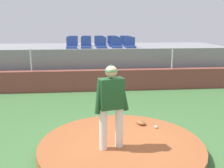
% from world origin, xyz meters
% --- Properties ---
extents(ground_plane, '(60.00, 60.00, 0.00)m').
position_xyz_m(ground_plane, '(0.00, 0.00, 0.00)').
color(ground_plane, '#3E6B36').
extents(pitchers_mound, '(3.71, 3.71, 0.24)m').
position_xyz_m(pitchers_mound, '(0.00, 0.00, 0.12)').
color(pitchers_mound, '#9B532D').
rests_on(pitchers_mound, ground_plane).
extents(pitcher, '(0.76, 0.38, 1.83)m').
position_xyz_m(pitcher, '(-0.25, -0.20, 1.30)').
color(pitcher, white).
rests_on(pitcher, pitchers_mound).
extents(baseball, '(0.07, 0.07, 0.07)m').
position_xyz_m(baseball, '(1.01, 0.75, 0.27)').
color(baseball, white).
rests_on(baseball, pitchers_mound).
extents(fielding_glove, '(0.30, 0.35, 0.11)m').
position_xyz_m(fielding_glove, '(0.68, 1.05, 0.29)').
color(fielding_glove, brown).
rests_on(fielding_glove, pitchers_mound).
extents(brick_barrier, '(13.13, 0.40, 0.91)m').
position_xyz_m(brick_barrier, '(0.00, 5.82, 0.45)').
color(brick_barrier, brown).
rests_on(brick_barrier, ground_plane).
extents(fence_post_left, '(0.06, 0.06, 0.94)m').
position_xyz_m(fence_post_left, '(-3.05, 5.82, 1.38)').
color(fence_post_left, silver).
rests_on(fence_post_left, brick_barrier).
extents(fence_post_right, '(0.06, 0.06, 0.94)m').
position_xyz_m(fence_post_right, '(3.09, 5.82, 1.38)').
color(fence_post_right, silver).
rests_on(fence_post_right, brick_barrier).
extents(bleacher_platform, '(12.75, 4.00, 1.76)m').
position_xyz_m(bleacher_platform, '(0.00, 8.41, 0.88)').
color(bleacher_platform, gray).
rests_on(bleacher_platform, ground_plane).
extents(stadium_chair_0, '(0.48, 0.44, 0.50)m').
position_xyz_m(stadium_chair_0, '(-1.39, 6.92, 1.92)').
color(stadium_chair_0, '#2D4896').
rests_on(stadium_chair_0, bleacher_platform).
extents(stadium_chair_1, '(0.48, 0.44, 0.50)m').
position_xyz_m(stadium_chair_1, '(-0.72, 6.94, 1.92)').
color(stadium_chair_1, '#2D4896').
rests_on(stadium_chair_1, bleacher_platform).
extents(stadium_chair_2, '(0.48, 0.44, 0.50)m').
position_xyz_m(stadium_chair_2, '(0.01, 6.95, 1.92)').
color(stadium_chair_2, '#2D4896').
rests_on(stadium_chair_2, bleacher_platform).
extents(stadium_chair_3, '(0.48, 0.44, 0.50)m').
position_xyz_m(stadium_chair_3, '(0.72, 6.96, 1.92)').
color(stadium_chair_3, '#2D4896').
rests_on(stadium_chair_3, bleacher_platform).
extents(stadium_chair_4, '(0.48, 0.44, 0.50)m').
position_xyz_m(stadium_chair_4, '(1.37, 6.92, 1.92)').
color(stadium_chair_4, '#2D4896').
rests_on(stadium_chair_4, bleacher_platform).
extents(stadium_chair_5, '(0.48, 0.44, 0.50)m').
position_xyz_m(stadium_chair_5, '(-1.43, 7.83, 1.92)').
color(stadium_chair_5, '#2D4896').
rests_on(stadium_chair_5, bleacher_platform).
extents(stadium_chair_6, '(0.48, 0.44, 0.50)m').
position_xyz_m(stadium_chair_6, '(-0.70, 7.84, 1.92)').
color(stadium_chair_6, '#2D4896').
rests_on(stadium_chair_6, bleacher_platform).
extents(stadium_chair_7, '(0.48, 0.44, 0.50)m').
position_xyz_m(stadium_chair_7, '(-0.01, 7.82, 1.92)').
color(stadium_chair_7, '#2D4896').
rests_on(stadium_chair_7, bleacher_platform).
extents(stadium_chair_8, '(0.48, 0.44, 0.50)m').
position_xyz_m(stadium_chair_8, '(0.69, 7.82, 1.92)').
color(stadium_chair_8, '#2D4896').
rests_on(stadium_chair_8, bleacher_platform).
extents(stadium_chair_9, '(0.48, 0.44, 0.50)m').
position_xyz_m(stadium_chair_9, '(1.40, 7.87, 1.92)').
color(stadium_chair_9, '#2D4896').
rests_on(stadium_chair_9, bleacher_platform).
extents(stadium_chair_10, '(0.48, 0.44, 0.50)m').
position_xyz_m(stadium_chair_10, '(-1.39, 8.74, 1.92)').
color(stadium_chair_10, '#2D4896').
rests_on(stadium_chair_10, bleacher_platform).
extents(stadium_chair_11, '(0.48, 0.44, 0.50)m').
position_xyz_m(stadium_chair_11, '(-0.68, 8.71, 1.92)').
color(stadium_chair_11, '#2D4896').
rests_on(stadium_chair_11, bleacher_platform).
extents(stadium_chair_12, '(0.48, 0.44, 0.50)m').
position_xyz_m(stadium_chair_12, '(-0.02, 8.71, 1.92)').
color(stadium_chair_12, '#2D4896').
rests_on(stadium_chair_12, bleacher_platform).
extents(stadium_chair_13, '(0.48, 0.44, 0.50)m').
position_xyz_m(stadium_chair_13, '(0.68, 8.71, 1.92)').
color(stadium_chair_13, '#2D4896').
rests_on(stadium_chair_13, bleacher_platform).
extents(stadium_chair_14, '(0.48, 0.44, 0.50)m').
position_xyz_m(stadium_chair_14, '(1.38, 8.71, 1.92)').
color(stadium_chair_14, '#2D4896').
rests_on(stadium_chair_14, bleacher_platform).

